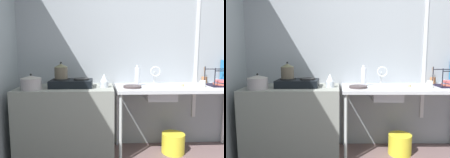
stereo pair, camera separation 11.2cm
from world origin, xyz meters
TOP-DOWN VIEW (x-y plane):
  - wall_back at (0.00, 1.61)m, footprint 4.73×0.10m
  - wall_metal_strip at (0.49, 1.55)m, footprint 0.05×0.01m
  - counter_concrete at (-1.28, 1.25)m, footprint 1.18×0.62m
  - counter_sink at (0.16, 1.25)m, footprint 1.62×0.62m
  - stove at (-1.21, 1.25)m, footprint 0.52×0.32m
  - pot_on_left_burner at (-1.33, 1.25)m, footprint 0.16×0.16m
  - pot_beside_stove at (-1.65, 1.08)m, footprint 0.24×0.24m
  - percolator at (-0.80, 1.22)m, footprint 0.11×0.11m
  - sink_basin at (-0.10, 1.22)m, footprint 0.36×0.35m
  - faucet at (-0.12, 1.38)m, footprint 0.14×0.08m
  - frying_pan at (-0.45, 1.17)m, footprint 0.22×0.22m
  - dish_rack at (0.73, 1.28)m, footprint 0.35×0.29m
  - cup_by_rack at (0.42, 1.17)m, footprint 0.07×0.07m
  - small_bowl_on_drainboard at (0.16, 1.24)m, footprint 0.12×0.12m
  - bottle_by_sink at (-0.37, 1.30)m, footprint 0.06×0.06m
  - utensil_jar at (0.60, 1.50)m, footprint 0.08×0.08m
  - bucket_on_floor at (0.11, 1.24)m, footprint 0.30×0.30m

SIDE VIEW (x-z plane):
  - bucket_on_floor at x=0.11m, z-range 0.00..0.26m
  - counter_concrete at x=-1.28m, z-range 0.00..0.89m
  - sink_basin at x=-0.10m, z-range 0.73..0.89m
  - counter_sink at x=0.16m, z-range 0.38..1.27m
  - frying_pan at x=-0.45m, z-range 0.89..0.91m
  - small_bowl_on_drainboard at x=0.16m, z-range 0.89..0.92m
  - dish_rack at x=0.73m, z-range 0.80..1.05m
  - cup_by_rack at x=0.42m, z-range 0.89..0.97m
  - utensil_jar at x=0.60m, z-range 0.82..1.05m
  - stove at x=-1.21m, z-range 0.88..0.99m
  - percolator at x=-0.80m, z-range 0.89..1.05m
  - pot_beside_stove at x=-1.65m, z-range 0.88..1.07m
  - bottle_by_sink at x=-0.37m, z-range 0.88..1.15m
  - faucet at x=-0.12m, z-range 0.93..1.18m
  - pot_on_left_burner at x=-1.33m, z-range 0.99..1.19m
  - wall_back at x=0.00m, z-range 0.00..2.61m
  - wall_metal_strip at x=0.49m, z-range 0.39..2.48m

